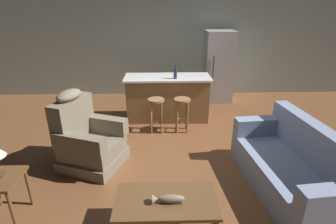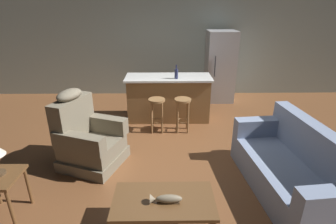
{
  "view_description": "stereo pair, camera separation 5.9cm",
  "coord_description": "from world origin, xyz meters",
  "px_view_note": "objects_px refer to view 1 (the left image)",
  "views": [
    {
      "loc": [
        -0.14,
        -3.98,
        2.37
      ],
      "look_at": [
        -0.03,
        -0.1,
        0.75
      ],
      "focal_mm": 28.0,
      "sensor_mm": 36.0,
      "label": 1
    },
    {
      "loc": [
        -0.08,
        -3.98,
        2.37
      ],
      "look_at": [
        -0.03,
        -0.1,
        0.75
      ],
      "focal_mm": 28.0,
      "sensor_mm": 36.0,
      "label": 2
    }
  ],
  "objects_px": {
    "bar_stool_right": "(182,109)",
    "refrigerator": "(218,67)",
    "recliner_near_lamp": "(87,140)",
    "bar_stool_left": "(156,109)",
    "fish_figurine": "(168,199)",
    "bottle_tall_green": "(175,73)",
    "coffee_table": "(166,204)",
    "couch": "(292,168)",
    "kitchen_island": "(167,98)"
  },
  "relations": [
    {
      "from": "bar_stool_right",
      "to": "refrigerator",
      "type": "relative_size",
      "value": 0.39
    },
    {
      "from": "recliner_near_lamp",
      "to": "refrigerator",
      "type": "bearing_deg",
      "value": 68.49
    },
    {
      "from": "bar_stool_left",
      "to": "refrigerator",
      "type": "height_order",
      "value": "refrigerator"
    },
    {
      "from": "bar_stool_right",
      "to": "fish_figurine",
      "type": "bearing_deg",
      "value": -97.74
    },
    {
      "from": "fish_figurine",
      "to": "bar_stool_right",
      "type": "distance_m",
      "value": 2.54
    },
    {
      "from": "recliner_near_lamp",
      "to": "bottle_tall_green",
      "type": "bearing_deg",
      "value": 67.59
    },
    {
      "from": "bottle_tall_green",
      "to": "bar_stool_left",
      "type": "bearing_deg",
      "value": -129.96
    },
    {
      "from": "coffee_table",
      "to": "bottle_tall_green",
      "type": "height_order",
      "value": "bottle_tall_green"
    },
    {
      "from": "refrigerator",
      "to": "couch",
      "type": "bearing_deg",
      "value": -85.7
    },
    {
      "from": "coffee_table",
      "to": "bar_stool_right",
      "type": "xyz_separation_m",
      "value": [
        0.37,
        2.47,
        0.11
      ]
    },
    {
      "from": "coffee_table",
      "to": "fish_figurine",
      "type": "distance_m",
      "value": 0.11
    },
    {
      "from": "fish_figurine",
      "to": "bottle_tall_green",
      "type": "relative_size",
      "value": 1.2
    },
    {
      "from": "fish_figurine",
      "to": "refrigerator",
      "type": "relative_size",
      "value": 0.19
    },
    {
      "from": "coffee_table",
      "to": "bottle_tall_green",
      "type": "distance_m",
      "value": 3.03
    },
    {
      "from": "bar_stool_left",
      "to": "refrigerator",
      "type": "bearing_deg",
      "value": 49.63
    },
    {
      "from": "fish_figurine",
      "to": "bar_stool_left",
      "type": "height_order",
      "value": "bar_stool_left"
    },
    {
      "from": "refrigerator",
      "to": "bar_stool_left",
      "type": "bearing_deg",
      "value": -130.37
    },
    {
      "from": "couch",
      "to": "bottle_tall_green",
      "type": "bearing_deg",
      "value": -63.57
    },
    {
      "from": "fish_figurine",
      "to": "bar_stool_right",
      "type": "relative_size",
      "value": 0.5
    },
    {
      "from": "fish_figurine",
      "to": "kitchen_island",
      "type": "relative_size",
      "value": 0.19
    },
    {
      "from": "bottle_tall_green",
      "to": "recliner_near_lamp",
      "type": "bearing_deg",
      "value": -132.48
    },
    {
      "from": "kitchen_island",
      "to": "fish_figurine",
      "type": "bearing_deg",
      "value": -91.39
    },
    {
      "from": "kitchen_island",
      "to": "bar_stool_left",
      "type": "distance_m",
      "value": 0.67
    },
    {
      "from": "fish_figurine",
      "to": "bar_stool_right",
      "type": "xyz_separation_m",
      "value": [
        0.34,
        2.51,
        0.01
      ]
    },
    {
      "from": "refrigerator",
      "to": "fish_figurine",
      "type": "bearing_deg",
      "value": -107.83
    },
    {
      "from": "fish_figurine",
      "to": "couch",
      "type": "relative_size",
      "value": 0.17
    },
    {
      "from": "bar_stool_left",
      "to": "refrigerator",
      "type": "xyz_separation_m",
      "value": [
        1.56,
        1.83,
        0.41
      ]
    },
    {
      "from": "coffee_table",
      "to": "refrigerator",
      "type": "height_order",
      "value": "refrigerator"
    },
    {
      "from": "bar_stool_right",
      "to": "couch",
      "type": "bearing_deg",
      "value": -53.95
    },
    {
      "from": "kitchen_island",
      "to": "bar_stool_right",
      "type": "bearing_deg",
      "value": -67.14
    },
    {
      "from": "couch",
      "to": "bar_stool_right",
      "type": "xyz_separation_m",
      "value": [
        -1.33,
        1.83,
        0.13
      ]
    },
    {
      "from": "recliner_near_lamp",
      "to": "bar_stool_right",
      "type": "distance_m",
      "value": 1.9
    },
    {
      "from": "coffee_table",
      "to": "couch",
      "type": "relative_size",
      "value": 0.56
    },
    {
      "from": "couch",
      "to": "kitchen_island",
      "type": "height_order",
      "value": "kitchen_island"
    },
    {
      "from": "coffee_table",
      "to": "kitchen_island",
      "type": "relative_size",
      "value": 0.61
    },
    {
      "from": "fish_figurine",
      "to": "kitchen_island",
      "type": "distance_m",
      "value": 3.15
    },
    {
      "from": "bar_stool_left",
      "to": "bar_stool_right",
      "type": "bearing_deg",
      "value": 0.0
    },
    {
      "from": "recliner_near_lamp",
      "to": "refrigerator",
      "type": "xyz_separation_m",
      "value": [
        2.6,
        2.94,
        0.46
      ]
    },
    {
      "from": "couch",
      "to": "refrigerator",
      "type": "height_order",
      "value": "refrigerator"
    },
    {
      "from": "bar_stool_right",
      "to": "refrigerator",
      "type": "distance_m",
      "value": 2.15
    },
    {
      "from": "refrigerator",
      "to": "bottle_tall_green",
      "type": "height_order",
      "value": "refrigerator"
    },
    {
      "from": "coffee_table",
      "to": "fish_figurine",
      "type": "xyz_separation_m",
      "value": [
        0.02,
        -0.04,
        0.1
      ]
    },
    {
      "from": "kitchen_island",
      "to": "bottle_tall_green",
      "type": "distance_m",
      "value": 0.62
    },
    {
      "from": "coffee_table",
      "to": "refrigerator",
      "type": "xyz_separation_m",
      "value": [
        1.42,
        4.3,
        0.52
      ]
    },
    {
      "from": "recliner_near_lamp",
      "to": "kitchen_island",
      "type": "bearing_deg",
      "value": 73.6
    },
    {
      "from": "kitchen_island",
      "to": "refrigerator",
      "type": "relative_size",
      "value": 1.02
    },
    {
      "from": "couch",
      "to": "recliner_near_lamp",
      "type": "bearing_deg",
      "value": -19.82
    },
    {
      "from": "bottle_tall_green",
      "to": "fish_figurine",
      "type": "bearing_deg",
      "value": -94.44
    },
    {
      "from": "recliner_near_lamp",
      "to": "bar_stool_left",
      "type": "distance_m",
      "value": 1.52
    },
    {
      "from": "refrigerator",
      "to": "bottle_tall_green",
      "type": "distance_m",
      "value": 1.8
    }
  ]
}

